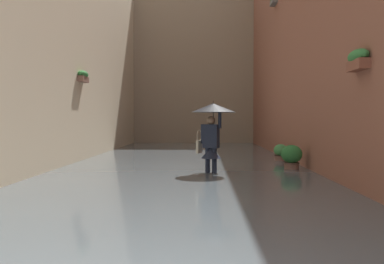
# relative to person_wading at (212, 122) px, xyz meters

# --- Properties ---
(ground_plane) EXTENTS (60.00, 60.00, 0.00)m
(ground_plane) POSITION_rel_person_wading_xyz_m (0.79, -2.52, -1.41)
(ground_plane) COLOR slate
(flood_water) EXTENTS (7.57, 28.74, 0.15)m
(flood_water) POSITION_rel_person_wading_xyz_m (0.79, -2.52, -1.34)
(flood_water) COLOR #515B60
(flood_water) RESTS_ON ground_plane
(building_facade_far) EXTENTS (10.37, 1.80, 8.87)m
(building_facade_far) POSITION_rel_person_wading_xyz_m (0.79, -14.79, 3.02)
(building_facade_far) COLOR gray
(building_facade_far) RESTS_ON ground_plane
(person_wading) EXTENTS (1.12, 1.12, 1.96)m
(person_wading) POSITION_rel_person_wading_xyz_m (0.00, 0.00, 0.00)
(person_wading) COLOR #2D2319
(person_wading) RESTS_ON ground_plane
(potted_plant_near_left) EXTENTS (0.57, 0.57, 0.80)m
(potted_plant_near_left) POSITION_rel_person_wading_xyz_m (-2.16, -0.97, -0.95)
(potted_plant_near_left) COLOR brown
(potted_plant_near_left) RESTS_ON ground_plane
(potted_plant_mid_left) EXTENTS (0.45, 0.45, 0.69)m
(potted_plant_mid_left) POSITION_rel_person_wading_xyz_m (-2.28, -3.31, -1.05)
(potted_plant_mid_left) COLOR brown
(potted_plant_mid_left) RESTS_ON ground_plane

